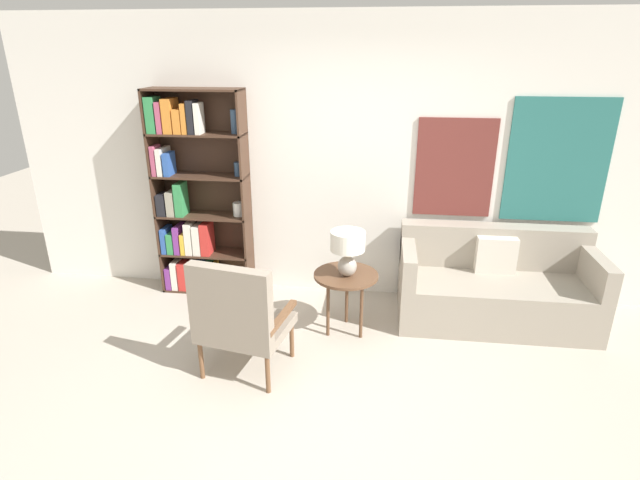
# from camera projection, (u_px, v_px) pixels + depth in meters

# --- Properties ---
(ground_plane) EXTENTS (14.00, 14.00, 0.00)m
(ground_plane) POSITION_uv_depth(u_px,v_px,m) (305.00, 420.00, 3.40)
(ground_plane) COLOR #B2A899
(wall_back) EXTENTS (6.40, 0.08, 2.70)m
(wall_back) POSITION_uv_depth(u_px,v_px,m) (341.00, 162.00, 4.79)
(wall_back) COLOR white
(wall_back) RESTS_ON ground_plane
(bookshelf) EXTENTS (0.91, 0.30, 2.03)m
(bookshelf) POSITION_uv_depth(u_px,v_px,m) (192.00, 202.00, 4.92)
(bookshelf) COLOR #422B1E
(bookshelf) RESTS_ON ground_plane
(armchair) EXTENTS (0.73, 0.67, 0.96)m
(armchair) POSITION_uv_depth(u_px,v_px,m) (238.00, 316.00, 3.68)
(armchair) COLOR brown
(armchair) RESTS_ON ground_plane
(couch) EXTENTS (1.73, 0.80, 0.83)m
(couch) POSITION_uv_depth(u_px,v_px,m) (494.00, 287.00, 4.59)
(couch) COLOR #9E9384
(couch) RESTS_ON ground_plane
(side_table) EXTENTS (0.56, 0.56, 0.56)m
(side_table) POSITION_uv_depth(u_px,v_px,m) (346.00, 280.00, 4.29)
(side_table) COLOR brown
(side_table) RESTS_ON ground_plane
(table_lamp) EXTENTS (0.29, 0.29, 0.40)m
(table_lamp) POSITION_uv_depth(u_px,v_px,m) (348.00, 247.00, 4.15)
(table_lamp) COLOR #A59E93
(table_lamp) RESTS_ON side_table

